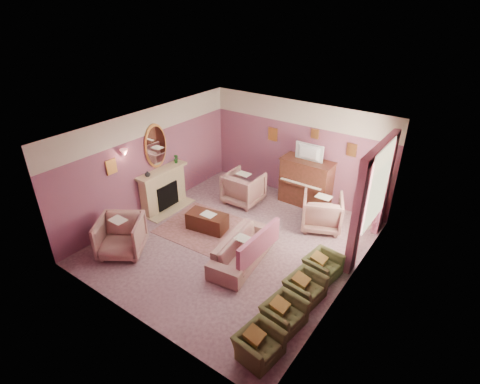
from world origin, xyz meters
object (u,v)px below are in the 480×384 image
Objects in this scene: coffee_table at (207,221)px; olive_chair_c at (305,285)px; floral_armchair_front at (120,235)px; side_table at (369,212)px; floral_armchair_right at (322,210)px; television at (308,152)px; floral_armchair_left at (244,186)px; olive_chair_b at (284,311)px; olive_chair_d at (323,263)px; sofa at (244,245)px; olive_chair_a at (259,341)px; piano at (306,183)px.

olive_chair_c is at bearing -13.49° from coffee_table.
side_table is (4.19, 4.49, -0.15)m from floral_armchair_front.
television is at bearing 137.62° from floral_armchair_right.
floral_armchair_left reaches higher than coffee_table.
olive_chair_b is 1.05× the size of side_table.
sofa is at bearing -161.50° from olive_chair_d.
sofa is 2.73× the size of olive_chair_a.
floral_armchair_right is 1.43× the size of side_table.
sofa is at bearing -119.87° from side_table.
television is 1.09× the size of olive_chair_d.
piano is 1.90× the size of olive_chair_d.
television reaches higher than olive_chair_d.
floral_armchair_right is 4.89m from floral_armchair_front.
olive_chair_d is 2.53m from side_table.
sofa is 2.53m from olive_chair_a.
television is at bearing 109.11° from olive_chair_a.
piano is 0.95m from television.
piano is at bearing 135.94° from floral_armchair_right.
olive_chair_d is at bearing 25.68° from floral_armchair_front.
television is 3.29m from sofa.
side_table is at bearing 46.95° from floral_armchair_front.
olive_chair_c and olive_chair_d have the same top height.
piano is 1.75m from floral_armchair_left.
floral_armchair_front is (-2.35, -4.53, -0.15)m from piano.
olive_chair_a is (1.65, -1.91, -0.09)m from sofa.
sofa is at bearing -88.71° from television.
floral_armchair_left is 1.35× the size of olive_chair_a.
floral_armchair_front is 4.09m from olive_chair_b.
olive_chair_c is at bearing -9.14° from sofa.
floral_armchair_front is (-0.96, -1.89, 0.27)m from coffee_table.
sofa is (0.07, -3.07, -1.19)m from television.
olive_chair_a and olive_chair_d have the same top height.
coffee_table is 3.49m from olive_chair_b.
olive_chair_b is at bearing -67.71° from piano.
piano is at bearing 91.27° from sofa.
sofa reaches higher than olive_chair_d.
television is 0.80× the size of floral_armchair_front.
olive_chair_c is at bearing -37.42° from floral_armchair_left.
olive_chair_a is at bearing -90.00° from olive_chair_d.
sofa reaches higher than olive_chair_a.
floral_armchair_left reaches higher than sofa.
side_table is at bearing 88.04° from olive_chair_c.
floral_armchair_left is 4.55m from olive_chair_b.
olive_chair_b is at bearing -90.00° from olive_chair_c.
olive_chair_a is (4.08, -0.50, -0.18)m from floral_armchair_front.
floral_armchair_left is at bearing -178.14° from floral_armchair_right.
floral_armchair_left reaches higher than side_table.
floral_armchair_right reaches higher than sofa.
coffee_table is at bearing 63.03° from floral_armchair_front.
olive_chair_c is (3.18, -2.43, -0.18)m from floral_armchair_left.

